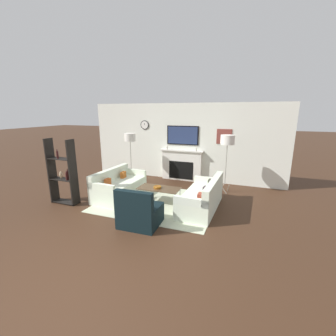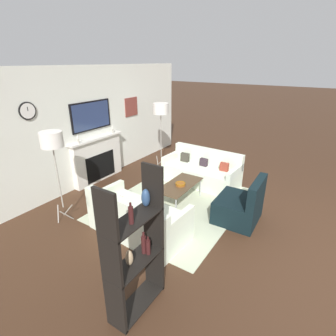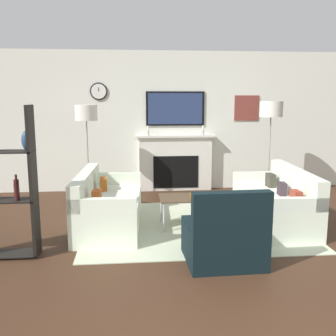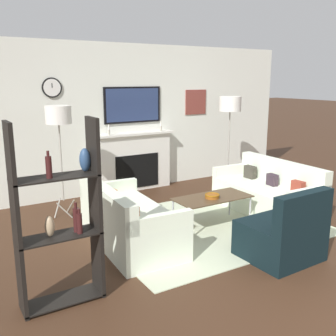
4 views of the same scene
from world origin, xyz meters
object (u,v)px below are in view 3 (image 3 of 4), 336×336
at_px(coffee_table, 199,199).
at_px(couch_left, 107,208).
at_px(armchair, 224,238).
at_px(couch_right, 276,204).
at_px(decorative_bowl, 197,195).
at_px(shelf_unit, 2,185).
at_px(floor_lamp_left, 86,114).
at_px(floor_lamp_right, 271,110).

bearing_deg(coffee_table, couch_left, 177.19).
height_order(couch_left, armchair, armchair).
xyz_separation_m(couch_right, decorative_bowl, (-1.19, -0.10, 0.19)).
bearing_deg(coffee_table, shelf_unit, -160.82).
relative_size(couch_left, coffee_table, 1.56).
bearing_deg(decorative_bowl, floor_lamp_left, 136.87).
distance_m(armchair, coffee_table, 1.27).
xyz_separation_m(armchair, shelf_unit, (-2.46, 0.43, 0.56)).
bearing_deg(armchair, couch_right, 50.43).
distance_m(couch_left, armchair, 1.90).
height_order(couch_left, couch_right, couch_right).
relative_size(couch_left, armchair, 1.97).
relative_size(couch_right, coffee_table, 1.64).
distance_m(coffee_table, shelf_unit, 2.58).
distance_m(armchair, floor_lamp_right, 3.41).
relative_size(couch_right, shelf_unit, 1.05).
bearing_deg(couch_left, floor_lamp_right, 27.09).
bearing_deg(decorative_bowl, couch_right, 4.59).
bearing_deg(coffee_table, couch_right, 2.96).
relative_size(floor_lamp_right, shelf_unit, 1.01).
bearing_deg(couch_right, floor_lamp_right, 75.06).
height_order(armchair, coffee_table, armchair).
distance_m(armchair, floor_lamp_left, 3.52).
height_order(decorative_bowl, floor_lamp_left, floor_lamp_left).
xyz_separation_m(couch_left, couch_right, (2.45, -0.00, -0.01)).
height_order(couch_right, decorative_bowl, couch_right).
distance_m(couch_right, armchair, 1.71).
xyz_separation_m(couch_left, decorative_bowl, (1.26, -0.10, 0.18)).
bearing_deg(shelf_unit, couch_right, 14.11).
distance_m(couch_left, couch_right, 2.45).
bearing_deg(floor_lamp_left, decorative_bowl, -43.13).
xyz_separation_m(couch_left, floor_lamp_right, (2.84, 1.45, 1.30)).
height_order(floor_lamp_left, floor_lamp_right, floor_lamp_right).
bearing_deg(floor_lamp_left, armchair, -57.69).
distance_m(coffee_table, floor_lamp_left, 2.54).
xyz_separation_m(decorative_bowl, floor_lamp_right, (1.58, 1.55, 1.12)).
bearing_deg(couch_right, couch_left, 179.91).
xyz_separation_m(armchair, decorative_bowl, (-0.10, 1.23, 0.18)).
relative_size(couch_right, armchair, 2.08).
distance_m(decorative_bowl, shelf_unit, 2.52).
bearing_deg(armchair, floor_lamp_left, 122.31).
xyz_separation_m(armchair, floor_lamp_right, (1.48, 2.78, 1.30)).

